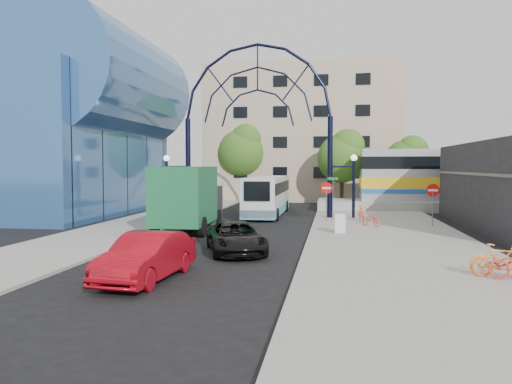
% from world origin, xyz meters
% --- Properties ---
extents(ground, '(120.00, 120.00, 0.00)m').
position_xyz_m(ground, '(0.00, 0.00, 0.00)').
color(ground, black).
rests_on(ground, ground).
extents(sidewalk_east, '(8.00, 56.00, 0.12)m').
position_xyz_m(sidewalk_east, '(8.00, 4.00, 0.06)').
color(sidewalk_east, gray).
rests_on(sidewalk_east, ground).
extents(plaza_west, '(5.00, 50.00, 0.12)m').
position_xyz_m(plaza_west, '(-6.50, 6.00, 0.06)').
color(plaza_west, gray).
rests_on(plaza_west, ground).
extents(gateway_arch, '(13.64, 0.44, 12.10)m').
position_xyz_m(gateway_arch, '(0.00, 14.00, 8.56)').
color(gateway_arch, black).
rests_on(gateway_arch, ground).
extents(stop_sign, '(0.80, 0.07, 2.50)m').
position_xyz_m(stop_sign, '(4.80, 12.00, 1.99)').
color(stop_sign, slate).
rests_on(stop_sign, sidewalk_east).
extents(do_not_enter_sign, '(0.76, 0.07, 2.48)m').
position_xyz_m(do_not_enter_sign, '(11.00, 10.00, 1.98)').
color(do_not_enter_sign, slate).
rests_on(do_not_enter_sign, sidewalk_east).
extents(street_name_sign, '(0.70, 0.70, 2.80)m').
position_xyz_m(street_name_sign, '(5.20, 12.60, 2.13)').
color(street_name_sign, slate).
rests_on(street_name_sign, sidewalk_east).
extents(sandwich_board, '(0.55, 0.61, 0.99)m').
position_xyz_m(sandwich_board, '(5.60, 5.98, 0.74)').
color(sandwich_board, white).
rests_on(sandwich_board, sidewalk_east).
extents(transit_hall, '(16.50, 18.00, 14.50)m').
position_xyz_m(transit_hall, '(-15.30, 15.00, 6.70)').
color(transit_hall, '#315B96').
rests_on(transit_hall, ground).
extents(apartment_block, '(20.00, 12.10, 14.00)m').
position_xyz_m(apartment_block, '(2.00, 34.97, 7.00)').
color(apartment_block, tan).
rests_on(apartment_block, ground).
extents(tree_north_a, '(4.48, 4.48, 7.00)m').
position_xyz_m(tree_north_a, '(6.12, 25.93, 4.61)').
color(tree_north_a, '#382314').
rests_on(tree_north_a, ground).
extents(tree_north_b, '(5.12, 5.12, 8.00)m').
position_xyz_m(tree_north_b, '(-3.88, 29.93, 5.27)').
color(tree_north_b, '#382314').
rests_on(tree_north_b, ground).
extents(tree_north_c, '(4.16, 4.16, 6.50)m').
position_xyz_m(tree_north_c, '(12.12, 27.93, 4.28)').
color(tree_north_c, '#382314').
rests_on(tree_north_c, ground).
extents(city_bus, '(2.47, 10.38, 2.84)m').
position_xyz_m(city_bus, '(0.41, 16.22, 1.49)').
color(city_bus, silver).
rests_on(city_bus, ground).
extents(green_truck, '(3.04, 7.28, 3.61)m').
position_xyz_m(green_truck, '(-2.73, 6.44, 1.80)').
color(green_truck, black).
rests_on(green_truck, ground).
extents(black_suv, '(3.56, 5.13, 1.30)m').
position_xyz_m(black_suv, '(1.22, -0.04, 0.65)').
color(black_suv, black).
rests_on(black_suv, ground).
extents(red_sedan, '(2.00, 4.72, 1.52)m').
position_xyz_m(red_sedan, '(-0.63, -5.37, 0.76)').
color(red_sedan, maroon).
rests_on(red_sedan, ground).
extents(bike_near_a, '(1.32, 1.59, 0.82)m').
position_xyz_m(bike_near_a, '(7.43, 9.41, 0.53)').
color(bike_near_a, '#ED552F').
rests_on(bike_near_a, sidewalk_east).
extents(bike_near_b, '(0.70, 1.71, 1.00)m').
position_xyz_m(bike_near_b, '(7.02, 11.93, 0.62)').
color(bike_near_b, '#FF5833').
rests_on(bike_near_b, sidewalk_east).
extents(bike_far_b, '(1.84, 0.91, 1.06)m').
position_xyz_m(bike_far_b, '(10.43, -3.81, 0.65)').
color(bike_far_b, orange).
rests_on(bike_far_b, sidewalk_east).
extents(bike_far_c, '(1.96, 1.10, 0.97)m').
position_xyz_m(bike_far_c, '(10.54, -3.88, 0.61)').
color(bike_far_c, '#D95E2B').
rests_on(bike_far_c, sidewalk_east).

